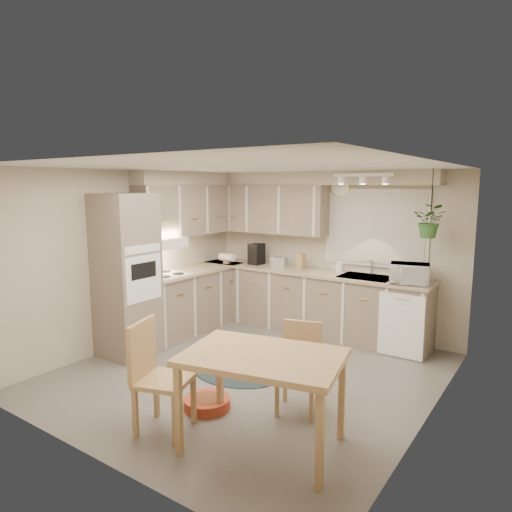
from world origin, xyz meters
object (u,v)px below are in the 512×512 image
chair_left (164,377)px  braided_rug (237,373)px  microwave (410,271)px  dining_table (263,401)px  pet_bed (207,403)px  chair_back (298,369)px

chair_left → braided_rug: 1.48m
chair_left → microwave: microwave is taller
dining_table → braided_rug: bearing=135.1°
dining_table → braided_rug: size_ratio=1.19×
chair_left → pet_bed: (0.05, 0.52, -0.45)m
dining_table → microwave: size_ratio=2.71×
chair_back → braided_rug: bearing=-38.0°
chair_left → chair_back: bearing=121.6°
dining_table → microwave: bearing=83.0°
chair_back → braided_rug: size_ratio=0.79×
microwave → braided_rug: bearing=-143.9°
pet_bed → chair_back: bearing=31.0°
chair_left → microwave: size_ratio=2.09×
chair_back → pet_bed: bearing=13.7°
chair_left → braided_rug: chair_left is taller
pet_bed → microwave: bearing=66.0°
dining_table → pet_bed: 0.93m
dining_table → chair_back: 0.70m
chair_back → pet_bed: 0.97m
chair_left → braided_rug: size_ratio=0.92×
braided_rug → pet_bed: pet_bed is taller
chair_left → braided_rug: (-0.23, 1.37, -0.50)m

